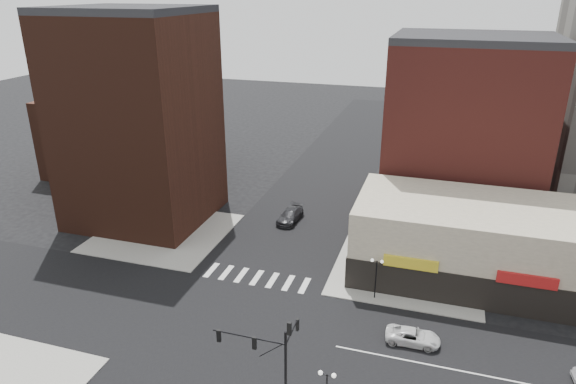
% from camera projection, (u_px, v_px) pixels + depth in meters
% --- Properties ---
extents(ground, '(240.00, 240.00, 0.00)m').
position_uv_depth(ground, '(225.00, 325.00, 45.35)').
color(ground, black).
rests_on(ground, ground).
extents(road_ew, '(200.00, 14.00, 0.02)m').
position_uv_depth(road_ew, '(225.00, 325.00, 45.35)').
color(road_ew, black).
rests_on(road_ew, ground).
extents(road_ns, '(14.00, 200.00, 0.02)m').
position_uv_depth(road_ns, '(225.00, 325.00, 45.35)').
color(road_ns, black).
rests_on(road_ns, ground).
extents(sidewalk_nw, '(15.00, 15.00, 0.12)m').
position_uv_depth(sidewalk_nw, '(164.00, 233.00, 62.18)').
color(sidewalk_nw, gray).
rests_on(sidewalk_nw, ground).
extents(sidewalk_ne, '(15.00, 15.00, 0.12)m').
position_uv_depth(sidewalk_ne, '(407.00, 269.00, 54.19)').
color(sidewalk_ne, gray).
rests_on(sidewalk_ne, ground).
extents(building_nw, '(16.00, 15.00, 25.00)m').
position_uv_depth(building_nw, '(138.00, 122.00, 62.33)').
color(building_nw, '#391C12').
rests_on(building_nw, ground).
extents(building_nw_low, '(20.00, 18.00, 12.00)m').
position_uv_depth(building_nw_low, '(126.00, 133.00, 82.06)').
color(building_nw_low, '#391C12').
rests_on(building_nw_low, ground).
extents(building_ne_midrise, '(18.00, 15.00, 22.00)m').
position_uv_depth(building_ne_midrise, '(464.00, 136.00, 62.16)').
color(building_ne_midrise, maroon).
rests_on(building_ne_midrise, ground).
extents(building_ne_row, '(24.20, 12.20, 8.00)m').
position_uv_depth(building_ne_row, '(476.00, 248.00, 51.63)').
color(building_ne_row, beige).
rests_on(building_ne_row, ground).
extents(traffic_signal, '(5.59, 3.09, 7.77)m').
position_uv_depth(traffic_signal, '(274.00, 351.00, 34.57)').
color(traffic_signal, black).
rests_on(traffic_signal, ground).
extents(street_lamp_se_a, '(1.22, 0.32, 4.16)m').
position_uv_depth(street_lamp_se_a, '(327.00, 384.00, 34.01)').
color(street_lamp_se_a, black).
rests_on(street_lamp_se_a, sidewalk_se).
extents(street_lamp_ne, '(1.22, 0.32, 4.16)m').
position_uv_depth(street_lamp_ne, '(376.00, 269.00, 47.91)').
color(street_lamp_ne, black).
rests_on(street_lamp_ne, sidewalk_ne).
extents(white_suv, '(4.55, 2.17, 1.25)m').
position_uv_depth(white_suv, '(413.00, 336.00, 42.83)').
color(white_suv, silver).
rests_on(white_suv, ground).
extents(dark_sedan_north, '(2.56, 5.57, 1.58)m').
position_uv_depth(dark_sedan_north, '(290.00, 215.00, 65.08)').
color(dark_sedan_north, black).
rests_on(dark_sedan_north, ground).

